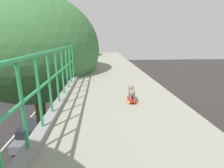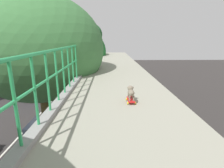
{
  "view_description": "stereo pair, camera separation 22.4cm",
  "coord_description": "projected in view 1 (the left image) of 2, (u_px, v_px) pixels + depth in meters",
  "views": [
    {
      "loc": [
        0.69,
        -2.86,
        7.58
      ],
      "look_at": [
        0.98,
        1.3,
        6.48
      ],
      "focal_mm": 27.5,
      "sensor_mm": 36.0,
      "label": 1
    },
    {
      "loc": [
        0.91,
        -2.87,
        7.58
      ],
      "look_at": [
        0.98,
        1.3,
        6.48
      ],
      "focal_mm": 27.5,
      "sensor_mm": 36.0,
      "label": 2
    }
  ],
  "objects": [
    {
      "name": "roadside_tree_mid",
      "position": [
        34.0,
        50.0,
        7.83
      ],
      "size": [
        5.96,
        5.96,
        9.57
      ],
      "color": "#4B4121",
      "rests_on": "ground"
    },
    {
      "name": "toy_skateboard",
      "position": [
        131.0,
        99.0,
        4.05
      ],
      "size": [
        0.2,
        0.41,
        0.08
      ],
      "color": "red",
      "rests_on": "overpass_deck"
    },
    {
      "name": "city_bus",
      "position": [
        39.0,
        80.0,
        24.69
      ],
      "size": [
        2.53,
        10.27,
        3.2
      ],
      "color": "#1F4C8C",
      "rests_on": "ground"
    },
    {
      "name": "small_dog",
      "position": [
        132.0,
        91.0,
        4.02
      ],
      "size": [
        0.16,
        0.41,
        0.3
      ],
      "color": "#7D6F5D",
      "rests_on": "toy_skateboard"
    },
    {
      "name": "overpass_deck",
      "position": [
        127.0,
        133.0,
        3.23
      ],
      "size": [
        2.94,
        32.02,
        0.53
      ],
      "color": "gray",
      "rests_on": "bridge_pier"
    },
    {
      "name": "roadside_tree_far",
      "position": [
        68.0,
        53.0,
        15.51
      ],
      "size": [
        5.59,
        5.59,
        8.7
      ],
      "color": "#493729",
      "rests_on": "ground"
    },
    {
      "name": "car_grey_fifth",
      "position": [
        33.0,
        131.0,
        13.25
      ],
      "size": [
        1.76,
        4.59,
        1.4
      ],
      "color": "slate",
      "rests_on": "ground"
    },
    {
      "name": "roadside_tree_farthest",
      "position": [
        79.0,
        35.0,
        24.78
      ],
      "size": [
        4.33,
        4.33,
        9.94
      ],
      "color": "#4B3522",
      "rests_on": "ground"
    },
    {
      "name": "green_railing",
      "position": [
        47.0,
        106.0,
        2.98
      ],
      "size": [
        0.2,
        30.42,
        1.25
      ],
      "color": "gray",
      "rests_on": "overpass_deck"
    }
  ]
}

